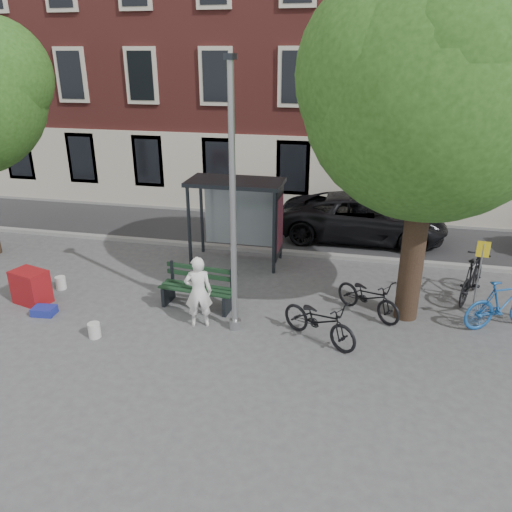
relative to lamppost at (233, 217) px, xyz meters
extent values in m
plane|color=#4C4C4F|center=(0.00, 0.00, -2.78)|extent=(90.00, 90.00, 0.00)
cube|color=#28282B|center=(0.00, 7.00, -2.78)|extent=(40.00, 4.00, 0.01)
cube|color=gray|center=(0.00, 5.00, -2.72)|extent=(40.00, 0.25, 0.12)
cube|color=gray|center=(0.00, 9.00, -2.72)|extent=(40.00, 0.25, 0.12)
cube|color=brown|center=(0.00, 13.00, 4.22)|extent=(30.00, 8.00, 14.00)
cylinder|color=#9EA0A3|center=(0.00, 0.00, 0.22)|extent=(0.14, 0.14, 6.00)
cylinder|color=#9EA0A3|center=(0.00, 0.00, -2.66)|extent=(0.28, 0.28, 0.24)
cube|color=#1E2328|center=(0.00, 0.00, 3.27)|extent=(0.18, 0.35, 0.12)
cylinder|color=black|center=(4.00, 1.50, -1.08)|extent=(0.56, 0.56, 3.40)
sphere|color=#264E17|center=(4.00, 1.50, 2.62)|extent=(5.60, 5.60, 5.60)
sphere|color=#264E17|center=(4.90, 1.90, 3.12)|extent=(3.92, 3.92, 3.92)
sphere|color=#264E17|center=(3.20, 1.20, 2.92)|extent=(4.20, 4.20, 4.20)
sphere|color=#264E17|center=(4.20, 0.60, 3.22)|extent=(3.64, 3.64, 3.64)
cube|color=#1E2328|center=(-2.30, 3.40, -1.53)|extent=(0.08, 0.08, 2.50)
cube|color=#1E2328|center=(0.30, 3.40, -1.53)|extent=(0.08, 0.08, 2.50)
cube|color=#1E2328|center=(-2.30, 4.60, -1.53)|extent=(0.08, 0.08, 2.50)
cube|color=#1E2328|center=(0.30, 4.60, -1.53)|extent=(0.08, 0.08, 2.50)
cube|color=#1E2328|center=(-1.00, 4.00, -0.22)|extent=(2.85, 1.45, 0.12)
cube|color=#8C999E|center=(-1.00, 4.60, -1.41)|extent=(2.34, 0.04, 2.00)
cube|color=#1E2328|center=(0.30, 4.00, -1.41)|extent=(0.12, 1.14, 2.12)
cube|color=#D84C19|center=(0.37, 4.00, -1.41)|extent=(0.02, 0.90, 1.62)
imported|color=white|center=(-0.88, -0.02, -1.89)|extent=(0.75, 0.61, 1.78)
cube|color=#1E2328|center=(-2.06, 0.94, -2.53)|extent=(0.15, 0.63, 0.51)
cube|color=#1E2328|center=(-0.38, 0.77, -2.53)|extent=(0.15, 0.63, 0.51)
cube|color=#18361F|center=(-1.24, 0.65, -2.25)|extent=(1.97, 0.33, 0.05)
cube|color=#18361F|center=(-1.22, 0.86, -2.25)|extent=(1.97, 0.33, 0.05)
cube|color=#18361F|center=(-1.20, 1.06, -2.25)|extent=(1.97, 0.33, 0.05)
cube|color=#18361F|center=(-1.19, 1.17, -2.03)|extent=(1.97, 0.26, 0.11)
cube|color=#18361F|center=(-1.19, 1.17, -1.83)|extent=(1.97, 0.26, 0.11)
imported|color=black|center=(3.07, 1.38, -2.28)|extent=(1.92, 1.72, 1.01)
imported|color=#1C529B|center=(6.18, 1.45, -2.17)|extent=(2.10, 1.44, 1.23)
imported|color=black|center=(2.00, -0.11, -2.26)|extent=(2.08, 1.66, 1.06)
imported|color=black|center=(5.72, 2.91, -2.17)|extent=(1.35, 2.11, 1.23)
imported|color=black|center=(2.79, 7.02, -2.00)|extent=(5.68, 2.63, 1.58)
cube|color=maroon|center=(-5.55, 0.16, -2.33)|extent=(1.03, 0.82, 0.90)
cube|color=navy|center=(-4.87, -0.36, -2.68)|extent=(0.59, 0.45, 0.20)
cylinder|color=silver|center=(-3.07, -1.08, -2.60)|extent=(0.36, 0.36, 0.36)
cylinder|color=silver|center=(-5.29, 1.05, -2.60)|extent=(0.37, 0.37, 0.36)
cylinder|color=#9EA0A3|center=(5.75, 2.40, -1.91)|extent=(0.04, 0.04, 1.75)
cube|color=yellow|center=(5.75, 2.40, -1.18)|extent=(0.31, 0.06, 0.41)
camera|label=1|loc=(2.73, -10.04, 3.32)|focal=35.00mm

